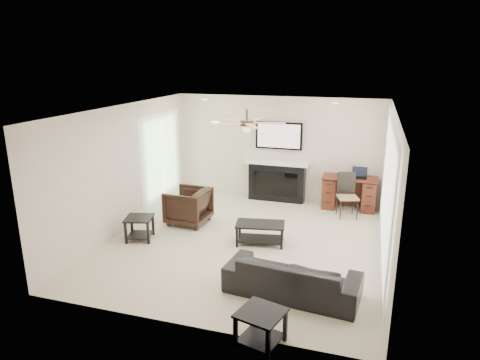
{
  "coord_description": "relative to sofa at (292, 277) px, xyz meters",
  "views": [
    {
      "loc": [
        2.12,
        -7.16,
        3.37
      ],
      "look_at": [
        -0.11,
        0.04,
        1.2
      ],
      "focal_mm": 32.0,
      "sensor_mm": 36.0,
      "label": 1
    }
  ],
  "objects": [
    {
      "name": "fireplace_unit",
      "position": [
        -1.16,
        4.16,
        0.67
      ],
      "size": [
        1.52,
        0.34,
        1.91
      ],
      "primitive_type": "cube",
      "color": "black",
      "rests_on": "ground"
    },
    {
      "name": "desk",
      "position": [
        0.56,
        4.06,
        0.09
      ],
      "size": [
        1.22,
        0.56,
        0.76
      ],
      "primitive_type": "cube",
      "color": "#3E210F",
      "rests_on": "ground"
    },
    {
      "name": "end_table_near",
      "position": [
        -0.15,
        -1.25,
        -0.06
      ],
      "size": [
        0.64,
        0.64,
        0.45
      ],
      "primitive_type": "cube",
      "rotation": [
        0.0,
        0.0,
        -0.26
      ],
      "color": "black",
      "rests_on": "ground"
    },
    {
      "name": "end_table_left",
      "position": [
        -3.15,
        1.1,
        -0.06
      ],
      "size": [
        0.62,
        0.62,
        0.45
      ],
      "primitive_type": "cube",
      "rotation": [
        0.0,
        0.0,
        0.28
      ],
      "color": "black",
      "rests_on": "ground"
    },
    {
      "name": "room_shell",
      "position": [
        -1.01,
        1.66,
        1.4
      ],
      "size": [
        5.5,
        5.54,
        2.52
      ],
      "color": "beige",
      "rests_on": "ground"
    },
    {
      "name": "desk_chair",
      "position": [
        0.56,
        3.51,
        0.2
      ],
      "size": [
        0.54,
        0.55,
        0.97
      ],
      "primitive_type": "cube",
      "rotation": [
        0.0,
        0.0,
        0.32
      ],
      "color": "black",
      "rests_on": "ground"
    },
    {
      "name": "armchair",
      "position": [
        -2.6,
        2.15,
        0.09
      ],
      "size": [
        0.87,
        0.85,
        0.75
      ],
      "primitive_type": "imported",
      "rotation": [
        0.0,
        0.0,
        -1.63
      ],
      "color": "black",
      "rests_on": "ground"
    },
    {
      "name": "coffee_table",
      "position": [
        -0.9,
        1.6,
        -0.09
      ],
      "size": [
        0.97,
        0.65,
        0.4
      ],
      "primitive_type": "cube",
      "rotation": [
        0.0,
        0.0,
        0.18
      ],
      "color": "black",
      "rests_on": "ground"
    },
    {
      "name": "sofa",
      "position": [
        0.0,
        0.0,
        0.0
      ],
      "size": [
        2.02,
        0.96,
        0.57
      ],
      "primitive_type": "imported",
      "rotation": [
        0.0,
        0.0,
        3.04
      ],
      "color": "black",
      "rests_on": "ground"
    },
    {
      "name": "laptop",
      "position": [
        0.76,
        4.04,
        0.59
      ],
      "size": [
        0.33,
        0.24,
        0.23
      ],
      "primitive_type": "cube",
      "color": "black",
      "rests_on": "desk"
    }
  ]
}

